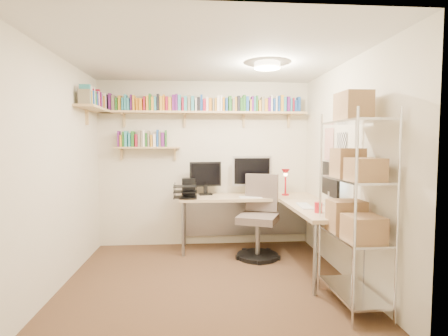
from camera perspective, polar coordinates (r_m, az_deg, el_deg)
The scene contains 6 objects.
ground at distance 4.17m, azimuth -2.60°, elevation -17.94°, with size 3.20×3.20×0.00m, color #402E1B.
room_shell at distance 3.87m, azimuth -2.61°, elevation 3.84°, with size 3.24×3.04×2.52m.
wall_shelves at distance 5.20m, azimuth -7.86°, elevation 9.13°, with size 3.12×1.09×0.80m.
corner_desk at distance 4.92m, azimuth 5.22°, elevation -5.08°, with size 2.11×2.02×1.37m.
office_chair at distance 4.88m, azimuth 5.72°, elevation -8.85°, with size 0.66×0.66×1.13m.
wire_rack at distance 3.52m, azimuth 20.46°, elevation -2.36°, with size 0.41×0.81×2.05m.
Camera 1 is at (-0.12, -3.87, 1.56)m, focal length 28.00 mm.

